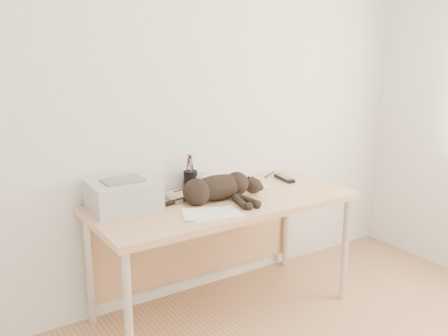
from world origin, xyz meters
TOP-DOWN VIEW (x-y plane):
  - wall_back at (0.00, 1.75)m, footprint 3.50×0.00m
  - desk at (0.00, 1.48)m, footprint 1.60×0.70m
  - printer at (-0.57, 1.55)m, footprint 0.38×0.33m
  - papers at (-0.20, 1.20)m, footprint 0.35×0.29m
  - cat at (-0.05, 1.40)m, footprint 0.71×0.34m
  - mug at (-0.00, 1.67)m, footprint 0.14×0.14m
  - pen_cup at (-0.06, 1.68)m, footprint 0.09×0.09m
  - remote_grey at (-0.27, 1.55)m, footprint 0.07×0.19m
  - remote_black at (0.59, 1.53)m, footprint 0.08×0.20m
  - mouse at (0.35, 1.47)m, footprint 0.08×0.12m
  - cable_tangle at (0.00, 1.70)m, footprint 1.36×0.07m

SIDE VIEW (x-z plane):
  - desk at x=0.00m, z-range 0.24..0.98m
  - papers at x=-0.20m, z-range 0.74..0.75m
  - cable_tangle at x=0.00m, z-range 0.74..0.75m
  - remote_grey at x=-0.27m, z-range 0.74..0.76m
  - remote_black at x=0.59m, z-range 0.74..0.76m
  - mouse at x=0.35m, z-range 0.74..0.77m
  - mug at x=0.00m, z-range 0.74..0.83m
  - pen_cup at x=-0.06m, z-range 0.69..0.92m
  - cat at x=-0.05m, z-range 0.73..0.89m
  - printer at x=-0.57m, z-range 0.74..0.91m
  - wall_back at x=0.00m, z-range -0.45..3.05m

